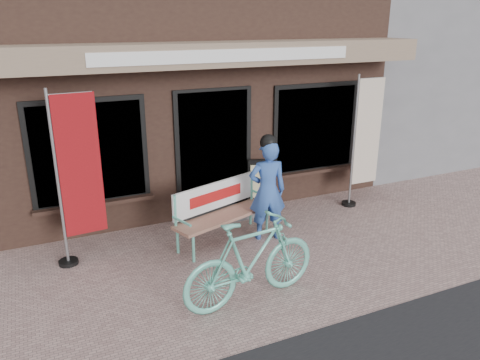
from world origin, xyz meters
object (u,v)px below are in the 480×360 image
person (267,189)px  bicycle (251,261)px  nobori_red (77,176)px  nobori_cream (365,139)px  bench (220,208)px  menu_stand (262,186)px

person → bicycle: person is taller
nobori_red → nobori_cream: (4.92, 0.15, -0.03)m
bench → person: (0.68, -0.23, 0.28)m
nobori_red → menu_stand: size_ratio=2.53×
person → nobori_cream: nobori_cream is taller
bicycle → nobori_red: size_ratio=0.73×
person → bench: bearing=175.6°
bench → menu_stand: 1.30m
bicycle → nobori_cream: bearing=-64.2°
bicycle → menu_stand: size_ratio=1.86×
menu_stand → person: bearing=-91.3°
person → menu_stand: size_ratio=1.72×
person → bicycle: (-0.98, -1.45, -0.28)m
bicycle → nobori_cream: 3.87m
nobori_cream → nobori_red: bearing=-178.2°
nobori_red → menu_stand: (3.06, 0.53, -0.76)m
bench → bicycle: bearing=-118.9°
bench → menu_stand: size_ratio=1.78×
nobori_red → bicycle: bearing=-53.0°
person → menu_stand: person is taller
bench → bicycle: bicycle is taller
bench → nobori_cream: bearing=-12.2°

